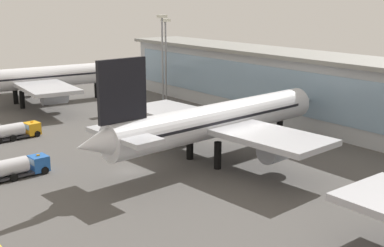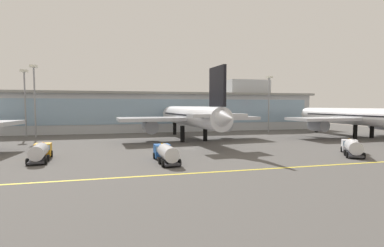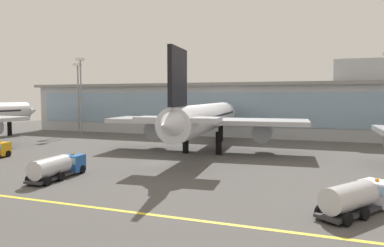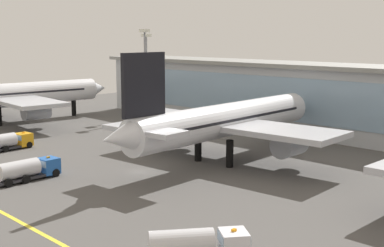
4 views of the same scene
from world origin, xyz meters
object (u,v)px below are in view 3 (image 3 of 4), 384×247
baggage_tug_near (59,166)px  apron_light_mast_centre (78,86)px  apron_light_mast_west (81,84)px  fuel_tanker_truck (359,197)px  airliner_near_right (206,118)px

baggage_tug_near → apron_light_mast_centre: size_ratio=0.47×
apron_light_mast_west → baggage_tug_near: bearing=-55.7°
fuel_tanker_truck → apron_light_mast_centre: size_ratio=0.45×
fuel_tanker_truck → baggage_tug_near: size_ratio=0.96×
airliner_near_right → apron_light_mast_west: bearing=61.8°
fuel_tanker_truck → apron_light_mast_centre: 86.04m
baggage_tug_near → apron_light_mast_centre: bearing=31.6°
fuel_tanker_truck → airliner_near_right: bearing=74.2°
baggage_tug_near → apron_light_mast_west: apron_light_mast_west is taller
apron_light_mast_west → apron_light_mast_centre: apron_light_mast_west is taller
baggage_tug_near → fuel_tanker_truck: bearing=-96.8°
fuel_tanker_truck → baggage_tug_near: bearing=121.8°
airliner_near_right → apron_light_mast_centre: (-45.05, 21.28, 6.99)m
apron_light_mast_west → fuel_tanker_truck: bearing=-35.8°
fuel_tanker_truck → apron_light_mast_west: bearing=89.2°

